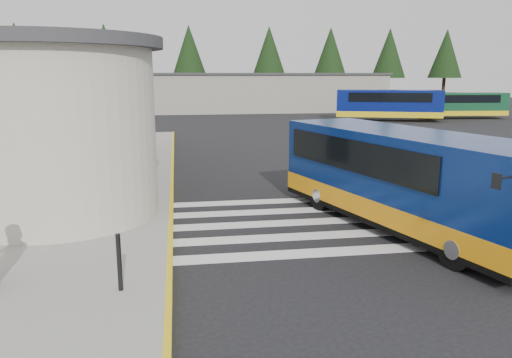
{
  "coord_description": "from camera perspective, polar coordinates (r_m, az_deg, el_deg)",
  "views": [
    {
      "loc": [
        -3.81,
        -13.6,
        3.96
      ],
      "look_at": [
        -1.73,
        -0.5,
        1.2
      ],
      "focal_mm": 35.0,
      "sensor_mm": 36.0,
      "label": 1
    }
  ],
  "objects": [
    {
      "name": "ground",
      "position": [
        14.67,
        6.38,
        -3.97
      ],
      "size": [
        140.0,
        140.0,
        0.0
      ],
      "primitive_type": "plane",
      "color": "black",
      "rests_on": "ground"
    },
    {
      "name": "sidewalk",
      "position": [
        18.75,
        -24.9,
        -1.3
      ],
      "size": [
        10.0,
        34.0,
        0.15
      ],
      "primitive_type": "cube",
      "color": "gray",
      "rests_on": "ground"
    },
    {
      "name": "curb_strip",
      "position": [
        18.02,
        -9.6,
        -0.83
      ],
      "size": [
        0.12,
        34.0,
        0.16
      ],
      "primitive_type": "cube",
      "color": "yellow",
      "rests_on": "ground"
    },
    {
      "name": "crosswalk",
      "position": [
        13.8,
        5.25,
        -4.93
      ],
      "size": [
        8.0,
        5.35,
        0.01
      ],
      "color": "silver",
      "rests_on": "ground"
    },
    {
      "name": "depot_building",
      "position": [
        56.49,
        0.96,
        9.9
      ],
      "size": [
        26.4,
        8.4,
        4.2
      ],
      "color": "gray",
      "rests_on": "ground"
    },
    {
      "name": "tree_line",
      "position": [
        64.46,
        -0.04,
        14.28
      ],
      "size": [
        58.4,
        4.4,
        10.0
      ],
      "color": "black",
      "rests_on": "ground"
    },
    {
      "name": "transit_bus",
      "position": [
        13.57,
        16.73,
        -0.4
      ],
      "size": [
        5.02,
        9.27,
        2.54
      ],
      "rotation": [
        0.0,
        0.0,
        0.28
      ],
      "color": "navy",
      "rests_on": "ground"
    },
    {
      "name": "pedestrian_a",
      "position": [
        13.37,
        -18.56,
        -1.46
      ],
      "size": [
        0.44,
        0.66,
        1.78
      ],
      "primitive_type": "imported",
      "rotation": [
        0.0,
        0.0,
        1.59
      ],
      "color": "black",
      "rests_on": "sidewalk"
    },
    {
      "name": "bollard",
      "position": [
        9.37,
        -15.36,
        -9.17
      ],
      "size": [
        0.09,
        0.09,
        1.06
      ],
      "primitive_type": "cylinder",
      "color": "black",
      "rests_on": "sidewalk"
    },
    {
      "name": "far_bus_a",
      "position": [
        46.06,
        14.9,
        8.34
      ],
      "size": [
        9.34,
        5.43,
        2.33
      ],
      "rotation": [
        0.0,
        0.0,
        1.23
      ],
      "color": "#07145C",
      "rests_on": "ground"
    },
    {
      "name": "far_bus_b",
      "position": [
        50.72,
        22.44,
        7.93
      ],
      "size": [
        8.14,
        3.0,
        2.05
      ],
      "rotation": [
        0.0,
        0.0,
        1.47
      ],
      "color": "#114326",
      "rests_on": "ground"
    }
  ]
}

